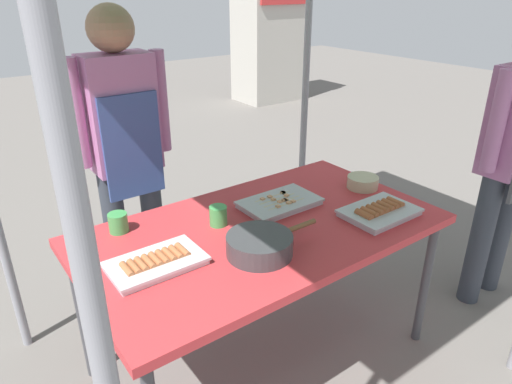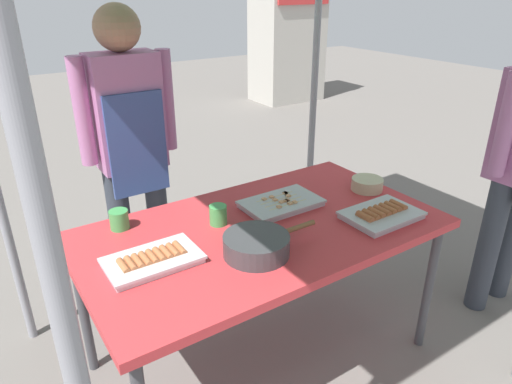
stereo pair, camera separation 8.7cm
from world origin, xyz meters
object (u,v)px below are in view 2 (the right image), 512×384
object	(u,v)px
drink_cup_near_edge	(218,215)
neighbor_stall_right	(287,33)
cooking_wok	(257,244)
vendor_woman	(130,140)
drink_cup_by_wok	(119,220)
condiment_bowl	(367,184)
tray_grilled_sausages	(153,260)
tray_meat_skewers	(281,203)
tray_pork_links	(382,214)
stall_table	(262,237)

from	to	relation	value
drink_cup_near_edge	neighbor_stall_right	distance (m)	5.67
cooking_wok	vendor_woman	distance (m)	1.02
drink_cup_by_wok	cooking_wok	bearing A→B (deg)	-52.87
condiment_bowl	neighbor_stall_right	world-z (taller)	neighbor_stall_right
tray_grilled_sausages	condiment_bowl	size ratio (longest dim) A/B	2.21
drink_cup_by_wok	drink_cup_near_edge	bearing A→B (deg)	-28.02
tray_grilled_sausages	drink_cup_near_edge	distance (m)	0.40
cooking_wok	condiment_bowl	xyz separation A→B (m)	(0.83, 0.20, -0.01)
drink_cup_by_wok	vendor_woman	distance (m)	0.57
tray_meat_skewers	cooking_wok	size ratio (longest dim) A/B	0.88
tray_grilled_sausages	cooking_wok	size ratio (longest dim) A/B	0.85
cooking_wok	drink_cup_by_wok	world-z (taller)	drink_cup_by_wok
tray_meat_skewers	tray_pork_links	bearing A→B (deg)	-48.47
tray_grilled_sausages	vendor_woman	xyz separation A→B (m)	(0.23, 0.83, 0.22)
neighbor_stall_right	vendor_woman	bearing A→B (deg)	-136.12
tray_pork_links	neighbor_stall_right	world-z (taller)	neighbor_stall_right
drink_cup_by_wok	neighbor_stall_right	bearing A→B (deg)	45.62
tray_grilled_sausages	drink_cup_near_edge	bearing A→B (deg)	21.53
cooking_wok	neighbor_stall_right	size ratio (longest dim) A/B	0.21
drink_cup_by_wok	vendor_woman	size ratio (longest dim) A/B	0.05
stall_table	condiment_bowl	world-z (taller)	condiment_bowl
condiment_bowl	drink_cup_by_wok	world-z (taller)	drink_cup_by_wok
stall_table	cooking_wok	xyz separation A→B (m)	(-0.15, -0.18, 0.10)
tray_pork_links	neighbor_stall_right	size ratio (longest dim) A/B	0.17
tray_pork_links	condiment_bowl	world-z (taller)	condiment_bowl
drink_cup_near_edge	neighbor_stall_right	bearing A→B (deg)	49.83
tray_meat_skewers	tray_pork_links	world-z (taller)	tray_pork_links
tray_grilled_sausages	tray_pork_links	xyz separation A→B (m)	(1.02, -0.22, 0.00)
tray_meat_skewers	cooking_wok	distance (m)	0.45
condiment_bowl	vendor_woman	bearing A→B (deg)	141.04
drink_cup_by_wok	vendor_woman	bearing A→B (deg)	62.94
tray_pork_links	stall_table	bearing A→B (deg)	154.60
tray_pork_links	neighbor_stall_right	distance (m)	5.58
tray_grilled_sausages	neighbor_stall_right	bearing A→B (deg)	48.03
tray_grilled_sausages	drink_cup_near_edge	xyz separation A→B (m)	(0.37, 0.15, 0.03)
tray_grilled_sausages	condiment_bowl	bearing A→B (deg)	2.06
stall_table	tray_pork_links	world-z (taller)	tray_pork_links
condiment_bowl	vendor_woman	xyz separation A→B (m)	(-0.97, 0.78, 0.21)
tray_meat_skewers	vendor_woman	bearing A→B (deg)	124.46
tray_grilled_sausages	tray_pork_links	world-z (taller)	tray_pork_links
cooking_wok	neighbor_stall_right	distance (m)	5.91
stall_table	tray_meat_skewers	bearing A→B (deg)	31.26
vendor_woman	drink_cup_by_wok	bearing A→B (deg)	62.94
stall_table	drink_cup_near_edge	size ratio (longest dim) A/B	17.84
cooking_wok	drink_cup_by_wok	size ratio (longest dim) A/B	4.95
cooking_wok	condiment_bowl	distance (m)	0.85
tray_pork_links	condiment_bowl	distance (m)	0.32
stall_table	tray_pork_links	xyz separation A→B (m)	(0.50, -0.24, 0.07)
tray_grilled_sausages	tray_meat_skewers	world-z (taller)	tray_grilled_sausages
tray_grilled_sausages	drink_cup_by_wok	distance (m)	0.35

